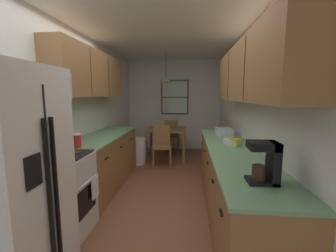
# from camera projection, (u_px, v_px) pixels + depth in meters

# --- Properties ---
(ground_plane) EXTENTS (12.00, 12.00, 0.00)m
(ground_plane) POSITION_uv_depth(u_px,v_px,m) (164.00, 183.00, 4.00)
(ground_plane) COLOR brown
(wall_left) EXTENTS (0.10, 9.00, 2.55)m
(wall_left) POSITION_uv_depth(u_px,v_px,m) (88.00, 112.00, 3.94)
(wall_left) COLOR silver
(wall_left) RESTS_ON ground
(wall_right) EXTENTS (0.10, 9.00, 2.55)m
(wall_right) POSITION_uv_depth(u_px,v_px,m) (244.00, 113.00, 3.69)
(wall_right) COLOR silver
(wall_right) RESTS_ON ground
(wall_back) EXTENTS (4.40, 0.10, 2.55)m
(wall_back) POSITION_uv_depth(u_px,v_px,m) (174.00, 105.00, 6.43)
(wall_back) COLOR silver
(wall_back) RESTS_ON ground
(ceiling_slab) EXTENTS (4.40, 9.00, 0.08)m
(ceiling_slab) POSITION_uv_depth(u_px,v_px,m) (163.00, 32.00, 3.63)
(ceiling_slab) COLOR white
(refrigerator) EXTENTS (0.75, 0.75, 1.79)m
(refrigerator) POSITION_uv_depth(u_px,v_px,m) (6.00, 185.00, 1.69)
(refrigerator) COLOR white
(refrigerator) RESTS_ON ground
(stove_range) EXTENTS (0.66, 0.65, 1.10)m
(stove_range) POSITION_uv_depth(u_px,v_px,m) (58.00, 195.00, 2.47)
(stove_range) COLOR silver
(stove_range) RESTS_ON ground
(microwave_over_range) EXTENTS (0.39, 0.58, 0.30)m
(microwave_over_range) POSITION_uv_depth(u_px,v_px,m) (40.00, 85.00, 2.31)
(microwave_over_range) COLOR silver
(counter_left) EXTENTS (0.64, 2.07, 0.90)m
(counter_left) POSITION_uv_depth(u_px,v_px,m) (104.00, 161.00, 3.81)
(counter_left) COLOR olive
(counter_left) RESTS_ON ground
(upper_cabinets_left) EXTENTS (0.33, 2.15, 0.72)m
(upper_cabinets_left) POSITION_uv_depth(u_px,v_px,m) (91.00, 74.00, 3.57)
(upper_cabinets_left) COLOR olive
(counter_right) EXTENTS (0.64, 3.09, 0.90)m
(counter_right) POSITION_uv_depth(u_px,v_px,m) (231.00, 182.00, 2.88)
(counter_right) COLOR olive
(counter_right) RESTS_ON ground
(upper_cabinets_right) EXTENTS (0.33, 2.77, 0.67)m
(upper_cabinets_right) POSITION_uv_depth(u_px,v_px,m) (249.00, 72.00, 2.63)
(upper_cabinets_right) COLOR olive
(dining_table) EXTENTS (0.95, 0.81, 0.74)m
(dining_table) POSITION_uv_depth(u_px,v_px,m) (166.00, 134.00, 5.47)
(dining_table) COLOR brown
(dining_table) RESTS_ON ground
(dining_chair_near) EXTENTS (0.45, 0.45, 0.90)m
(dining_chair_near) POSITION_uv_depth(u_px,v_px,m) (162.00, 144.00, 4.89)
(dining_chair_near) COLOR olive
(dining_chair_near) RESTS_ON ground
(dining_chair_far) EXTENTS (0.40, 0.40, 0.90)m
(dining_chair_far) POSITION_uv_depth(u_px,v_px,m) (172.00, 134.00, 6.08)
(dining_chair_far) COLOR olive
(dining_chair_far) RESTS_ON ground
(pendant_light) EXTENTS (0.33, 0.33, 0.68)m
(pendant_light) POSITION_uv_depth(u_px,v_px,m) (166.00, 80.00, 5.29)
(pendant_light) COLOR black
(back_window) EXTENTS (0.78, 0.05, 0.97)m
(back_window) POSITION_uv_depth(u_px,v_px,m) (175.00, 97.00, 6.32)
(back_window) COLOR brown
(trash_bin) EXTENTS (0.34, 0.34, 0.60)m
(trash_bin) POSITION_uv_depth(u_px,v_px,m) (139.00, 151.00, 5.07)
(trash_bin) COLOR silver
(trash_bin) RESTS_ON ground
(storage_canister) EXTENTS (0.13, 0.13, 0.18)m
(storage_canister) POSITION_uv_depth(u_px,v_px,m) (76.00, 141.00, 2.84)
(storage_canister) COLOR red
(storage_canister) RESTS_ON counter_left
(dish_towel) EXTENTS (0.02, 0.16, 0.24)m
(dish_towel) POSITION_uv_depth(u_px,v_px,m) (95.00, 188.00, 2.59)
(dish_towel) COLOR white
(coffee_maker) EXTENTS (0.22, 0.18, 0.32)m
(coffee_maker) POSITION_uv_depth(u_px,v_px,m) (267.00, 161.00, 1.70)
(coffee_maker) COLOR black
(coffee_maker) RESTS_ON counter_right
(mug_by_coffeemaker) EXTENTS (0.11, 0.07, 0.11)m
(mug_by_coffeemaker) POSITION_uv_depth(u_px,v_px,m) (236.00, 143.00, 2.89)
(mug_by_coffeemaker) COLOR #E5CC4C
(mug_by_coffeemaker) RESTS_ON counter_right
(mug_spare) EXTENTS (0.12, 0.09, 0.10)m
(mug_spare) POSITION_uv_depth(u_px,v_px,m) (219.00, 128.00, 4.14)
(mug_spare) COLOR #BF3F33
(mug_spare) RESTS_ON counter_right
(fruit_bowl) EXTENTS (0.23, 0.23, 0.09)m
(fruit_bowl) POSITION_uv_depth(u_px,v_px,m) (232.00, 140.00, 3.12)
(fruit_bowl) COLOR silver
(fruit_bowl) RESTS_ON counter_right
(dish_rack) EXTENTS (0.28, 0.34, 0.10)m
(dish_rack) POSITION_uv_depth(u_px,v_px,m) (224.00, 131.00, 3.83)
(dish_rack) COLOR silver
(dish_rack) RESTS_ON counter_right
(table_serving_bowl) EXTENTS (0.16, 0.16, 0.06)m
(table_serving_bowl) POSITION_uv_depth(u_px,v_px,m) (164.00, 128.00, 5.36)
(table_serving_bowl) COLOR #E0D14C
(table_serving_bowl) RESTS_ON dining_table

